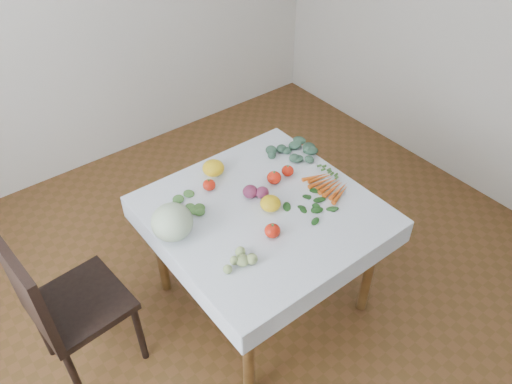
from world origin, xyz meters
TOP-DOWN VIEW (x-y plane):
  - ground at (0.00, 0.00)m, footprint 4.00×4.00m
  - table at (0.00, 0.00)m, footprint 1.00×1.00m
  - tablecloth at (0.00, 0.00)m, footprint 1.12×1.12m
  - chair at (-1.08, 0.25)m, footprint 0.48×0.48m
  - cabbage at (-0.48, 0.12)m, footprint 0.27×0.27m
  - tomato_a at (-0.14, 0.31)m, footprint 0.09×0.09m
  - tomato_b at (0.19, 0.14)m, footprint 0.10×0.10m
  - tomato_c at (-0.09, -0.18)m, footprint 0.11×0.11m
  - tomato_d at (0.29, 0.14)m, footprint 0.07×0.07m
  - heirloom_back at (-0.04, 0.41)m, footprint 0.16×0.16m
  - heirloom_front at (0.03, -0.02)m, footprint 0.13×0.13m
  - onion_a at (0.01, 0.12)m, footprint 0.10×0.10m
  - onion_b at (0.06, 0.08)m, footprint 0.09×0.09m
  - tomatillo_cluster at (-0.34, -0.22)m, footprint 0.17×0.10m
  - carrot_bunch at (0.41, -0.08)m, footprint 0.18×0.28m
  - kale_bunch at (0.47, 0.26)m, footprint 0.28×0.27m
  - basil_bunch at (0.21, -0.15)m, footprint 0.25×0.17m
  - dill_bunch at (-0.34, 0.25)m, footprint 0.24×0.20m

SIDE VIEW (x-z plane):
  - ground at x=0.00m, z-range 0.00..0.00m
  - chair at x=-1.08m, z-range 0.07..1.05m
  - table at x=0.00m, z-range 0.28..1.03m
  - tablecloth at x=0.00m, z-range 0.75..0.76m
  - basil_bunch at x=0.21m, z-range 0.76..0.77m
  - dill_bunch at x=-0.34m, z-range 0.76..0.78m
  - carrot_bunch at x=0.41m, z-range 0.76..0.78m
  - kale_bunch at x=0.47m, z-range 0.76..0.80m
  - tomatillo_cluster at x=-0.34m, z-range 0.76..0.80m
  - tomato_d at x=0.29m, z-range 0.76..0.82m
  - tomato_a at x=-0.14m, z-range 0.76..0.82m
  - onion_b at x=0.06m, z-range 0.76..0.82m
  - onion_a at x=0.01m, z-range 0.76..0.83m
  - tomato_c at x=-0.09m, z-range 0.76..0.83m
  - tomato_b at x=0.19m, z-range 0.76..0.83m
  - heirloom_front at x=0.03m, z-range 0.76..0.83m
  - heirloom_back at x=-0.04m, z-range 0.76..0.85m
  - cabbage at x=-0.48m, z-range 0.76..0.94m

